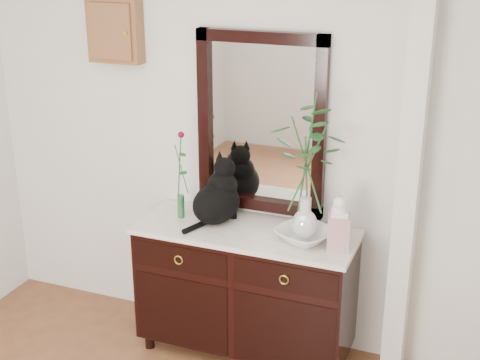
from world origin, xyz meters
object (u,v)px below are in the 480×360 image
at_px(cat, 216,191).
at_px(lotus_bowl, 304,235).
at_px(sideboard, 246,285).
at_px(ginger_jar, 339,222).

relative_size(cat, lotus_bowl, 1.31).
height_order(sideboard, cat, cat).
relative_size(sideboard, ginger_jar, 4.06).
xyz_separation_m(sideboard, cat, (-0.21, 0.04, 0.58)).
height_order(sideboard, lotus_bowl, lotus_bowl).
height_order(cat, lotus_bowl, cat).
xyz_separation_m(lotus_bowl, ginger_jar, (0.20, -0.03, 0.13)).
relative_size(sideboard, lotus_bowl, 4.29).
bearing_deg(lotus_bowl, sideboard, 175.47).
xyz_separation_m(cat, ginger_jar, (0.78, -0.10, -0.04)).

